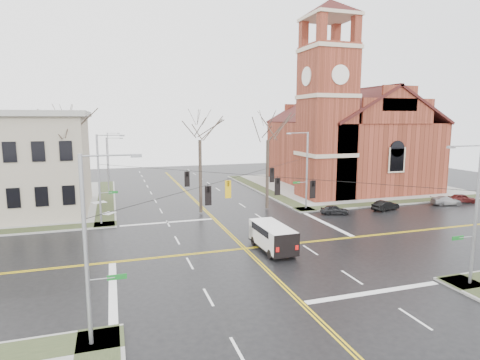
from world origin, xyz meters
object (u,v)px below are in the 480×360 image
object	(u,v)px
tree_nw_far	(66,132)
tree_ne	(268,135)
signal_pole_ne	(306,168)
parked_car_a	(335,210)
church	(345,133)
parked_car_d	(462,198)
parked_car_b	(385,206)
tree_nw_near	(200,135)
signal_pole_sw	(90,246)
parked_car_c	(446,201)
streetlight_north_b	(109,152)
streetlight_north_a	(109,164)
signal_pole_se	(474,211)
cargo_van	(271,235)
signal_pole_nw	(101,177)

from	to	relation	value
tree_nw_far	tree_ne	bearing A→B (deg)	-3.46
signal_pole_ne	parked_car_a	distance (m)	5.85
church	parked_car_d	size ratio (longest dim) A/B	8.12
parked_car_b	tree_nw_near	distance (m)	23.11
parked_car_b	tree_ne	distance (m)	16.10
church	signal_pole_sw	world-z (taller)	church
parked_car_b	parked_car_c	distance (m)	9.19
parked_car_b	tree_nw_far	xyz separation A→B (m)	(-34.64, 6.09, 8.74)
streetlight_north_b	parked_car_a	xyz separation A→B (m)	(24.07, -39.72, -3.94)
streetlight_north_a	signal_pole_se	bearing A→B (deg)	-60.91
church	streetlight_north_a	bearing A→B (deg)	174.81
signal_pole_ne	parked_car_c	xyz separation A→B (m)	(18.01, -3.07, -4.41)
church	parked_car_a	xyz separation A→B (m)	(-11.35, -16.50, -7.91)
cargo_van	parked_car_b	xyz separation A→B (m)	(18.15, 9.11, -0.66)
streetlight_north_b	cargo_van	xyz separation A→B (m)	(12.65, -48.90, -3.23)
signal_pole_ne	signal_pole_nw	bearing A→B (deg)	180.00
tree_ne	signal_pole_ne	bearing A→B (deg)	-19.53
signal_pole_se	tree_nw_near	distance (m)	27.89
streetlight_north_a	parked_car_b	distance (m)	36.82
signal_pole_ne	parked_car_b	bearing A→B (deg)	-20.46
cargo_van	tree_nw_far	world-z (taller)	tree_nw_far
signal_pole_se	tree_nw_far	world-z (taller)	tree_nw_far
signal_pole_se	parked_car_d	distance (m)	29.61
signal_pole_nw	streetlight_north_a	bearing A→B (deg)	87.68
signal_pole_se	signal_pole_sw	xyz separation A→B (m)	(-22.64, 0.00, 0.00)
church	parked_car_a	size ratio (longest dim) A/B	8.87
tree_nw_far	church	bearing A→B (deg)	14.96
tree_nw_far	tree_ne	size ratio (longest dim) A/B	1.07
signal_pole_sw	tree_nw_near	world-z (taller)	tree_nw_near
signal_pole_sw	parked_car_c	xyz separation A→B (m)	(40.66, 19.93, -4.41)
signal_pole_sw	streetlight_north_a	bearing A→B (deg)	89.03
signal_pole_ne	tree_nw_near	xyz separation A→B (m)	(-12.14, 1.80, 3.93)
cargo_van	parked_car_b	size ratio (longest dim) A/B	1.57
cargo_van	tree_nw_near	xyz separation A→B (m)	(-2.81, 14.20, 7.64)
signal_pole_se	parked_car_a	distance (m)	20.38
parked_car_b	tree_nw_near	xyz separation A→B (m)	(-20.96, 5.09, 8.30)
church	tree_nw_near	distance (m)	28.04
cargo_van	parked_car_b	distance (m)	20.32
signal_pole_sw	signal_pole_ne	bearing A→B (deg)	45.45
parked_car_a	parked_car_c	world-z (taller)	parked_car_c
signal_pole_nw	signal_pole_se	bearing A→B (deg)	-45.45
church	signal_pole_sw	size ratio (longest dim) A/B	3.06
tree_nw_near	tree_nw_far	bearing A→B (deg)	175.83
parked_car_d	streetlight_north_a	bearing A→B (deg)	86.74
parked_car_b	church	bearing A→B (deg)	-29.46
signal_pole_sw	church	bearing A→B (deg)	45.16
signal_pole_se	tree_nw_near	xyz separation A→B (m)	(-12.14, 24.80, 3.93)
signal_pole_sw	tree_nw_near	size ratio (longest dim) A/B	0.73
church	parked_car_d	distance (m)	19.30
tree_nw_far	tree_nw_near	distance (m)	13.72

